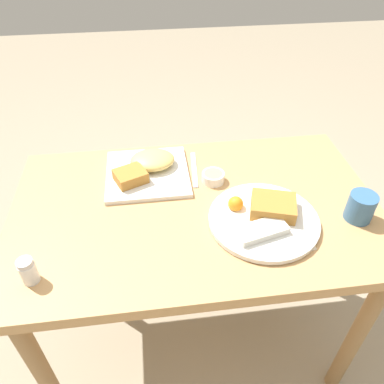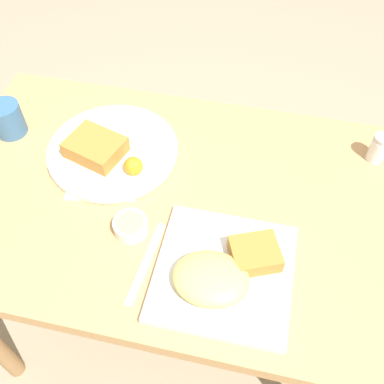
# 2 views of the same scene
# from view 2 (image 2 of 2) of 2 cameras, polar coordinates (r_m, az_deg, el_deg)

# --- Properties ---
(ground_plane) EXTENTS (8.00, 8.00, 0.00)m
(ground_plane) POSITION_cam_2_polar(r_m,az_deg,el_deg) (1.61, -1.26, -16.12)
(ground_plane) COLOR gray
(dining_table) EXTENTS (1.08, 0.66, 0.71)m
(dining_table) POSITION_cam_2_polar(r_m,az_deg,el_deg) (1.06, -1.83, -3.58)
(dining_table) COLOR tan
(dining_table) RESTS_ON ground_plane
(menu_card) EXTENTS (0.20, 0.30, 0.00)m
(menu_card) POSITION_cam_2_polar(r_m,az_deg,el_deg) (1.09, -10.51, 4.73)
(menu_card) COLOR beige
(menu_card) RESTS_ON dining_table
(plate_square_near) EXTENTS (0.26, 0.26, 0.06)m
(plate_square_near) POSITION_cam_2_polar(r_m,az_deg,el_deg) (0.87, 3.98, -10.14)
(plate_square_near) COLOR white
(plate_square_near) RESTS_ON dining_table
(plate_oval_far) EXTENTS (0.31, 0.31, 0.05)m
(plate_oval_far) POSITION_cam_2_polar(r_m,az_deg,el_deg) (1.08, -10.24, 5.44)
(plate_oval_far) COLOR white
(plate_oval_far) RESTS_ON menu_card
(sauce_ramekin) EXTENTS (0.07, 0.07, 0.03)m
(sauce_ramekin) POSITION_cam_2_polar(r_m,az_deg,el_deg) (0.93, -7.80, -4.30)
(sauce_ramekin) COLOR white
(sauce_ramekin) RESTS_ON dining_table
(salt_shaker) EXTENTS (0.04, 0.04, 0.07)m
(salt_shaker) POSITION_cam_2_polar(r_m,az_deg,el_deg) (1.13, 22.53, 4.99)
(salt_shaker) COLOR white
(salt_shaker) RESTS_ON dining_table
(butter_knife) EXTENTS (0.03, 0.19, 0.00)m
(butter_knife) POSITION_cam_2_polar(r_m,az_deg,el_deg) (0.90, -5.87, -8.91)
(butter_knife) COLOR silver
(butter_knife) RESTS_ON dining_table
(coffee_mug) EXTENTS (0.08, 0.08, 0.08)m
(coffee_mug) POSITION_cam_2_polar(r_m,az_deg,el_deg) (1.19, -22.39, 8.56)
(coffee_mug) COLOR #386693
(coffee_mug) RESTS_ON dining_table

